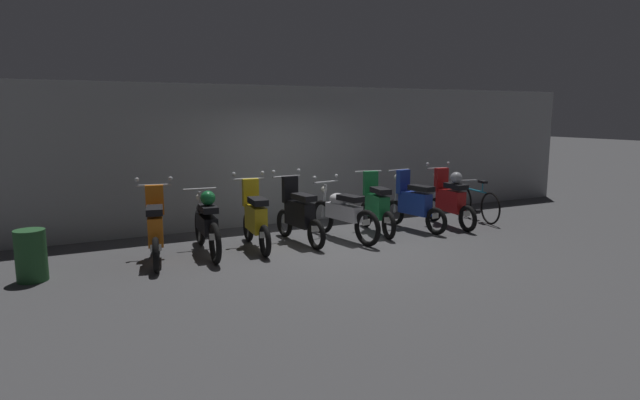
{
  "coord_description": "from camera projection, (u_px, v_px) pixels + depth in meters",
  "views": [
    {
      "loc": [
        -4.35,
        -8.03,
        2.32
      ],
      "look_at": [
        -0.0,
        0.54,
        0.75
      ],
      "focal_mm": 30.13,
      "sensor_mm": 36.0,
      "label": 1
    }
  ],
  "objects": [
    {
      "name": "motorbike_slot_2",
      "position": [
        255.0,
        218.0,
        9.19
      ],
      "size": [
        0.59,
        1.68,
        1.29
      ],
      "color": "black",
      "rests_on": "ground"
    },
    {
      "name": "motorbike_slot_1",
      "position": [
        207.0,
        223.0,
        8.83
      ],
      "size": [
        0.56,
        1.95,
        1.08
      ],
      "color": "black",
      "rests_on": "ground"
    },
    {
      "name": "bicycle",
      "position": [
        476.0,
        203.0,
        11.7
      ],
      "size": [
        0.5,
        1.71,
        0.89
      ],
      "color": "black",
      "rests_on": "ground"
    },
    {
      "name": "motorbike_slot_6",
      "position": [
        413.0,
        203.0,
        10.71
      ],
      "size": [
        0.56,
        1.67,
        1.18
      ],
      "color": "black",
      "rests_on": "ground"
    },
    {
      "name": "trash_bin",
      "position": [
        31.0,
        255.0,
        7.43
      ],
      "size": [
        0.41,
        0.41,
        0.73
      ],
      "primitive_type": "cylinder",
      "color": "#26592D",
      "rests_on": "ground"
    },
    {
      "name": "motorbike_slot_4",
      "position": [
        343.0,
        213.0,
        9.87
      ],
      "size": [
        0.6,
        1.94,
        1.15
      ],
      "color": "black",
      "rests_on": "ground"
    },
    {
      "name": "motorbike_slot_0",
      "position": [
        156.0,
        229.0,
        8.37
      ],
      "size": [
        0.58,
        1.67,
        1.29
      ],
      "color": "black",
      "rests_on": "ground"
    },
    {
      "name": "back_wall",
      "position": [
        279.0,
        155.0,
        11.31
      ],
      "size": [
        16.0,
        0.3,
        2.87
      ],
      "primitive_type": "cube",
      "color": "#9EA0A3",
      "rests_on": "ground"
    },
    {
      "name": "ground_plane",
      "position": [
        334.0,
        247.0,
        9.38
      ],
      "size": [
        80.0,
        80.0,
        0.0
      ],
      "primitive_type": "plane",
      "color": "#4C4C4F"
    },
    {
      "name": "motorbike_slot_7",
      "position": [
        450.0,
        199.0,
        11.0
      ],
      "size": [
        0.59,
        1.68,
        1.29
      ],
      "color": "black",
      "rests_on": "ground"
    },
    {
      "name": "motorbike_slot_3",
      "position": [
        298.0,
        214.0,
        9.6
      ],
      "size": [
        0.59,
        1.68,
        1.29
      ],
      "color": "black",
      "rests_on": "ground"
    },
    {
      "name": "motorbike_slot_5",
      "position": [
        376.0,
        206.0,
        10.41
      ],
      "size": [
        0.56,
        1.67,
        1.18
      ],
      "color": "black",
      "rests_on": "ground"
    }
  ]
}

